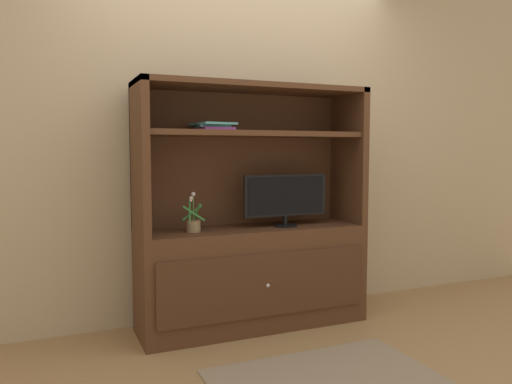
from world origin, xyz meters
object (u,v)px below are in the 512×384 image
object	(u,v)px
media_console	(253,250)
magazine_stack	(212,127)
tv_monitor	(286,198)
potted_plant	(193,224)

from	to	relation	value
media_console	magazine_stack	xyz separation A→B (m)	(-0.29, -0.01, 0.85)
tv_monitor	magazine_stack	world-z (taller)	magazine_stack
media_console	tv_monitor	world-z (taller)	media_console
media_console	magazine_stack	distance (m)	0.90
potted_plant	magazine_stack	xyz separation A→B (m)	(0.14, 0.02, 0.63)
tv_monitor	potted_plant	distance (m)	0.68
potted_plant	magazine_stack	distance (m)	0.65
magazine_stack	media_console	bearing A→B (deg)	2.09
media_console	tv_monitor	distance (m)	0.43
potted_plant	magazine_stack	size ratio (longest dim) A/B	0.76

